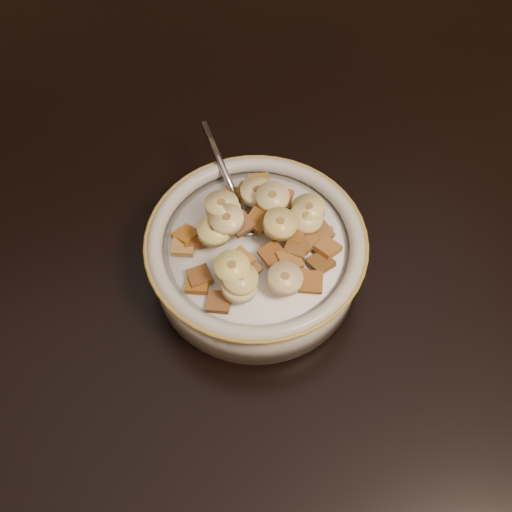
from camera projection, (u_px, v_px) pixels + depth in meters
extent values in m
cube|color=#422816|center=(278.00, 421.00, 1.37)|extent=(4.00, 4.50, 0.10)
cube|color=black|center=(298.00, 197.00, 0.71)|extent=(1.44, 0.96, 0.04)
cube|color=black|center=(187.00, 38.00, 1.24)|extent=(0.49, 0.49, 0.95)
cylinder|color=#B8B3A9|center=(256.00, 259.00, 0.62)|extent=(0.20, 0.20, 0.05)
cylinder|color=white|center=(256.00, 246.00, 0.60)|extent=(0.16, 0.16, 0.00)
ellipsoid|color=#9EA3B0|center=(244.00, 217.00, 0.61)|extent=(0.04, 0.05, 0.01)
cube|color=brown|center=(311.00, 282.00, 0.57)|extent=(0.03, 0.03, 0.01)
cube|color=brown|center=(235.00, 196.00, 0.62)|extent=(0.03, 0.03, 0.01)
cube|color=brown|center=(319.00, 232.00, 0.60)|extent=(0.03, 0.03, 0.01)
cube|color=brown|center=(200.00, 277.00, 0.57)|extent=(0.02, 0.02, 0.01)
cube|color=brown|center=(258.00, 220.00, 0.59)|extent=(0.03, 0.03, 0.01)
cube|color=olive|center=(183.00, 246.00, 0.59)|extent=(0.03, 0.03, 0.01)
cube|color=brown|center=(278.00, 207.00, 0.61)|extent=(0.03, 0.03, 0.01)
cube|color=brown|center=(321.00, 263.00, 0.58)|extent=(0.03, 0.03, 0.01)
cube|color=brown|center=(194.00, 239.00, 0.60)|extent=(0.02, 0.02, 0.01)
cube|color=#9E621D|center=(240.00, 260.00, 0.57)|extent=(0.03, 0.03, 0.01)
cube|color=brown|center=(302.00, 224.00, 0.60)|extent=(0.03, 0.02, 0.01)
cube|color=brown|center=(304.00, 241.00, 0.59)|extent=(0.03, 0.03, 0.01)
cube|color=brown|center=(296.00, 248.00, 0.58)|extent=(0.03, 0.03, 0.01)
cube|color=#91551A|center=(186.00, 235.00, 0.60)|extent=(0.03, 0.03, 0.01)
cube|color=olive|center=(259.00, 182.00, 0.63)|extent=(0.03, 0.02, 0.01)
cube|color=brown|center=(240.00, 224.00, 0.58)|extent=(0.03, 0.03, 0.01)
cube|color=brown|center=(280.00, 271.00, 0.57)|extent=(0.03, 0.03, 0.01)
cube|color=#9C6433|center=(327.00, 248.00, 0.59)|extent=(0.03, 0.03, 0.01)
cube|color=brown|center=(281.00, 198.00, 0.62)|extent=(0.03, 0.03, 0.01)
cube|color=brown|center=(247.00, 268.00, 0.57)|extent=(0.03, 0.03, 0.01)
cube|color=brown|center=(294.00, 233.00, 0.59)|extent=(0.03, 0.03, 0.01)
cube|color=brown|center=(272.00, 254.00, 0.57)|extent=(0.03, 0.03, 0.01)
cube|color=brown|center=(198.00, 283.00, 0.57)|extent=(0.03, 0.03, 0.01)
cube|color=brown|center=(294.00, 275.00, 0.57)|extent=(0.03, 0.03, 0.01)
cube|color=olive|center=(290.00, 260.00, 0.57)|extent=(0.02, 0.02, 0.01)
cube|color=brown|center=(220.00, 213.00, 0.60)|extent=(0.03, 0.03, 0.01)
cube|color=brown|center=(320.00, 232.00, 0.60)|extent=(0.03, 0.03, 0.01)
cube|color=brown|center=(247.00, 193.00, 0.62)|extent=(0.03, 0.03, 0.01)
cube|color=brown|center=(219.00, 302.00, 0.56)|extent=(0.03, 0.03, 0.01)
cylinder|color=tan|center=(306.00, 218.00, 0.59)|extent=(0.04, 0.04, 0.01)
cylinder|color=#D5B86B|center=(280.00, 224.00, 0.57)|extent=(0.04, 0.04, 0.01)
cylinder|color=#D3C06F|center=(240.00, 279.00, 0.55)|extent=(0.03, 0.03, 0.01)
cylinder|color=#CABC6E|center=(214.00, 230.00, 0.58)|extent=(0.04, 0.04, 0.01)
cylinder|color=#D1C566|center=(309.00, 209.00, 0.60)|extent=(0.04, 0.04, 0.01)
cylinder|color=#F3E577|center=(232.00, 267.00, 0.55)|extent=(0.04, 0.04, 0.01)
cylinder|color=#DDCB81|center=(224.00, 211.00, 0.59)|extent=(0.04, 0.04, 0.01)
cylinder|color=#F0D18F|center=(227.00, 220.00, 0.58)|extent=(0.04, 0.04, 0.01)
cylinder|color=#CCC26A|center=(222.00, 205.00, 0.59)|extent=(0.04, 0.04, 0.01)
cylinder|color=#FFDA8E|center=(257.00, 192.00, 0.61)|extent=(0.04, 0.04, 0.01)
cylinder|color=#D2C587|center=(285.00, 279.00, 0.55)|extent=(0.04, 0.04, 0.01)
cylinder|color=#C8B486|center=(272.00, 197.00, 0.59)|extent=(0.04, 0.04, 0.01)
cylinder|color=beige|center=(239.00, 286.00, 0.55)|extent=(0.04, 0.04, 0.01)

